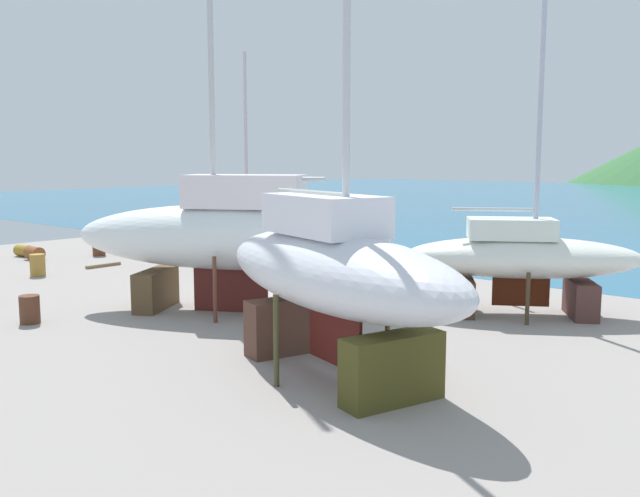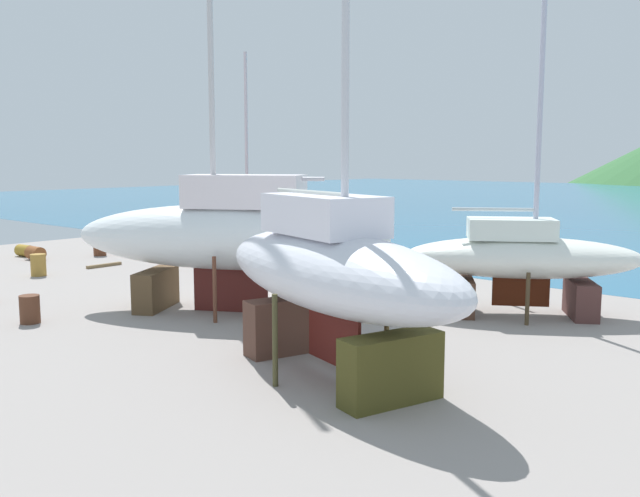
{
  "view_description": "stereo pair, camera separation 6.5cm",
  "coord_description": "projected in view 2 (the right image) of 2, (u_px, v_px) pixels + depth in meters",
  "views": [
    {
      "loc": [
        15.83,
        -16.46,
        4.78
      ],
      "look_at": [
        1.36,
        0.36,
        1.88
      ],
      "focal_mm": 38.31,
      "sensor_mm": 36.0,
      "label": 1
    },
    {
      "loc": [
        15.88,
        -16.42,
        4.78
      ],
      "look_at": [
        1.36,
        0.36,
        1.88
      ],
      "focal_mm": 38.31,
      "sensor_mm": 36.0,
      "label": 2
    }
  ],
  "objects": [
    {
      "name": "sailboat_far_slipway",
      "position": [
        521.0,
        259.0,
        20.88
      ],
      "size": [
        7.3,
        5.89,
        10.29
      ],
      "rotation": [
        0.0,
        0.0,
        0.57
      ],
      "color": "#50302C",
      "rests_on": "ground"
    },
    {
      "name": "timber_plank_near",
      "position": [
        104.0,
        265.0,
        30.56
      ],
      "size": [
        0.19,
        1.7,
        0.13
      ],
      "primitive_type": "cube",
      "rotation": [
        0.0,
        0.0,
        1.58
      ],
      "color": "olive",
      "rests_on": "ground"
    },
    {
      "name": "ground_plane",
      "position": [
        214.0,
        316.0,
        20.96
      ],
      "size": [
        45.16,
        45.16,
        0.0
      ],
      "primitive_type": "plane",
      "color": "gray"
    },
    {
      "name": "worker",
      "position": [
        296.0,
        233.0,
        36.29
      ],
      "size": [
        0.3,
        0.47,
        1.71
      ],
      "rotation": [
        0.0,
        0.0,
        6.15
      ],
      "color": "maroon",
      "rests_on": "ground"
    },
    {
      "name": "timber_long_aft",
      "position": [
        248.0,
        278.0,
        27.39
      ],
      "size": [
        0.57,
        2.86,
        0.1
      ],
      "primitive_type": "cube",
      "rotation": [
        0.0,
        0.0,
        1.69
      ],
      "color": "brown",
      "rests_on": "ground"
    },
    {
      "name": "barrel_tipped_right",
      "position": [
        30.0,
        309.0,
        20.02
      ],
      "size": [
        0.81,
        0.81,
        0.83
      ],
      "primitive_type": "cylinder",
      "rotation": [
        0.0,
        0.0,
        0.66
      ],
      "color": "#55301F",
      "rests_on": "ground"
    },
    {
      "name": "sailboat_mid_port",
      "position": [
        333.0,
        271.0,
        14.98
      ],
      "size": [
        8.77,
        5.05,
        14.16
      ],
      "rotation": [
        0.0,
        0.0,
        -0.3
      ],
      "color": "#444019",
      "rests_on": "ground"
    },
    {
      "name": "barrel_tipped_left",
      "position": [
        100.0,
        247.0,
        34.08
      ],
      "size": [
        0.85,
        0.85,
        0.9
      ],
      "primitive_type": "cylinder",
      "rotation": [
        0.0,
        0.0,
        2.13
      ],
      "color": "brown",
      "rests_on": "ground"
    },
    {
      "name": "sailboat_large_starboard",
      "position": [
        242.0,
        225.0,
        32.36
      ],
      "size": [
        6.32,
        2.76,
        9.66
      ],
      "rotation": [
        0.0,
        0.0,
        0.11
      ],
      "color": "brown",
      "rests_on": "ground"
    },
    {
      "name": "barrel_tar_black",
      "position": [
        25.0,
        251.0,
        33.8
      ],
      "size": [
        0.97,
        0.68,
        0.58
      ],
      "primitive_type": "cylinder",
      "rotation": [
        1.57,
        0.0,
        4.82
      ],
      "color": "olive",
      "rests_on": "ground"
    },
    {
      "name": "barrel_tipped_center",
      "position": [
        38.0,
        265.0,
        28.16
      ],
      "size": [
        0.62,
        0.62,
        0.91
      ],
      "primitive_type": "cylinder",
      "rotation": [
        0.0,
        0.0,
        1.56
      ],
      "color": "olive",
      "rests_on": "ground"
    },
    {
      "name": "sailboat_small_center",
      "position": [
        231.0,
        235.0,
        21.26
      ],
      "size": [
        10.04,
        7.39,
        15.45
      ],
      "rotation": [
        0.0,
        0.0,
        3.67
      ],
      "color": "brown",
      "rests_on": "ground"
    },
    {
      "name": "barrel_rust_near",
      "position": [
        35.0,
        253.0,
        32.66
      ],
      "size": [
        0.94,
        0.65,
        0.64
      ],
      "primitive_type": "cylinder",
      "rotation": [
        1.57,
        0.0,
        4.72
      ],
      "color": "brown",
      "rests_on": "ground"
    }
  ]
}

